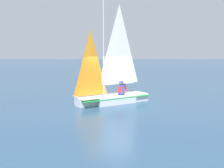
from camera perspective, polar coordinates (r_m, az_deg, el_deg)
ground_plane at (r=12.05m, az=-0.00°, el=-4.80°), size 260.00×260.00×0.00m
sailboat_main at (r=11.92m, az=0.05°, el=-1.31°), size 3.29×4.16×5.38m
sailor_helm at (r=11.95m, az=2.41°, el=-1.82°), size 0.41×0.42×1.16m
sailor_crew at (r=12.63m, az=2.68°, el=-1.37°), size 0.41×0.42×1.16m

